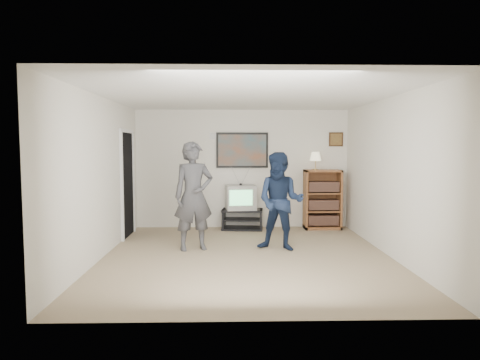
{
  "coord_description": "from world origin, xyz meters",
  "views": [
    {
      "loc": [
        -0.27,
        -6.6,
        1.73
      ],
      "look_at": [
        -0.09,
        0.76,
        1.15
      ],
      "focal_mm": 32.0,
      "sensor_mm": 36.0,
      "label": 1
    }
  ],
  "objects_px": {
    "bookshelf": "(322,199)",
    "media_stand": "(242,219)",
    "crt_television": "(241,197)",
    "person_tall": "(194,196)",
    "person_short": "(280,201)"
  },
  "relations": [
    {
      "from": "person_tall",
      "to": "person_short",
      "type": "bearing_deg",
      "value": -20.52
    },
    {
      "from": "person_tall",
      "to": "person_short",
      "type": "relative_size",
      "value": 1.11
    },
    {
      "from": "bookshelf",
      "to": "person_short",
      "type": "height_order",
      "value": "person_short"
    },
    {
      "from": "crt_television",
      "to": "bookshelf",
      "type": "distance_m",
      "value": 1.72
    },
    {
      "from": "crt_television",
      "to": "person_tall",
      "type": "distance_m",
      "value": 1.94
    },
    {
      "from": "crt_television",
      "to": "person_tall",
      "type": "bearing_deg",
      "value": -122.07
    },
    {
      "from": "crt_television",
      "to": "person_short",
      "type": "distance_m",
      "value": 1.91
    },
    {
      "from": "crt_television",
      "to": "person_short",
      "type": "bearing_deg",
      "value": -77.81
    },
    {
      "from": "media_stand",
      "to": "bookshelf",
      "type": "height_order",
      "value": "bookshelf"
    },
    {
      "from": "bookshelf",
      "to": "media_stand",
      "type": "bearing_deg",
      "value": -178.3
    },
    {
      "from": "bookshelf",
      "to": "person_short",
      "type": "bearing_deg",
      "value": -120.84
    },
    {
      "from": "media_stand",
      "to": "person_tall",
      "type": "distance_m",
      "value": 2.06
    },
    {
      "from": "media_stand",
      "to": "crt_television",
      "type": "distance_m",
      "value": 0.47
    },
    {
      "from": "media_stand",
      "to": "person_tall",
      "type": "height_order",
      "value": "person_tall"
    },
    {
      "from": "media_stand",
      "to": "person_short",
      "type": "height_order",
      "value": "person_short"
    }
  ]
}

